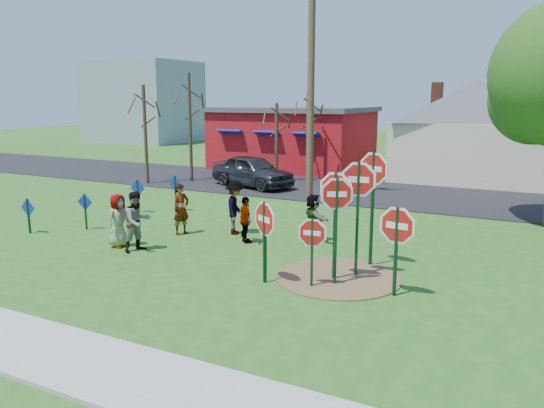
{
  "coord_description": "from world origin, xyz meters",
  "views": [
    {
      "loc": [
        8.85,
        -13.2,
        4.53
      ],
      "look_at": [
        1.39,
        1.43,
        1.2
      ],
      "focal_mm": 35.0,
      "sensor_mm": 36.0,
      "label": 1
    }
  ],
  "objects_px": {
    "stop_sign_b": "(373,180)",
    "person_a": "(118,220)",
    "stop_sign_a": "(265,225)",
    "stop_sign_d": "(358,190)",
    "person_b": "(181,209)",
    "suv": "(252,171)",
    "stop_sign_c": "(335,201)",
    "utility_pole": "(311,78)"
  },
  "relations": [
    {
      "from": "stop_sign_c",
      "to": "suv",
      "type": "height_order",
      "value": "stop_sign_c"
    },
    {
      "from": "stop_sign_a",
      "to": "person_b",
      "type": "xyz_separation_m",
      "value": [
        -4.69,
        2.91,
        -0.61
      ]
    },
    {
      "from": "person_a",
      "to": "stop_sign_d",
      "type": "bearing_deg",
      "value": -80.31
    },
    {
      "from": "stop_sign_c",
      "to": "utility_pole",
      "type": "xyz_separation_m",
      "value": [
        -4.91,
        9.95,
        3.3
      ]
    },
    {
      "from": "stop_sign_d",
      "to": "person_b",
      "type": "bearing_deg",
      "value": 160.99
    },
    {
      "from": "stop_sign_d",
      "to": "suv",
      "type": "bearing_deg",
      "value": 123.32
    },
    {
      "from": "stop_sign_c",
      "to": "person_a",
      "type": "distance_m",
      "value": 7.04
    },
    {
      "from": "person_b",
      "to": "person_a",
      "type": "bearing_deg",
      "value": 175.98
    },
    {
      "from": "suv",
      "to": "utility_pole",
      "type": "xyz_separation_m",
      "value": [
        3.69,
        -1.28,
        4.49
      ]
    },
    {
      "from": "suv",
      "to": "stop_sign_a",
      "type": "bearing_deg",
      "value": -132.07
    },
    {
      "from": "stop_sign_c",
      "to": "utility_pole",
      "type": "bearing_deg",
      "value": 118.72
    },
    {
      "from": "stop_sign_c",
      "to": "suv",
      "type": "distance_m",
      "value": 14.19
    },
    {
      "from": "stop_sign_c",
      "to": "stop_sign_b",
      "type": "bearing_deg",
      "value": 74.88
    },
    {
      "from": "stop_sign_a",
      "to": "suv",
      "type": "xyz_separation_m",
      "value": [
        -7.15,
        12.21,
        -0.63
      ]
    },
    {
      "from": "suv",
      "to": "utility_pole",
      "type": "height_order",
      "value": "utility_pole"
    },
    {
      "from": "stop_sign_b",
      "to": "stop_sign_d",
      "type": "xyz_separation_m",
      "value": [
        -0.07,
        -1.03,
        -0.12
      ]
    },
    {
      "from": "person_b",
      "to": "stop_sign_d",
      "type": "bearing_deg",
      "value": -85.4
    },
    {
      "from": "stop_sign_a",
      "to": "person_a",
      "type": "relative_size",
      "value": 1.34
    },
    {
      "from": "stop_sign_a",
      "to": "stop_sign_c",
      "type": "xyz_separation_m",
      "value": [
        1.45,
        0.98,
        0.55
      ]
    },
    {
      "from": "stop_sign_c",
      "to": "stop_sign_d",
      "type": "xyz_separation_m",
      "value": [
        0.41,
        0.5,
        0.23
      ]
    },
    {
      "from": "stop_sign_b",
      "to": "person_a",
      "type": "height_order",
      "value": "stop_sign_b"
    },
    {
      "from": "stop_sign_a",
      "to": "stop_sign_c",
      "type": "bearing_deg",
      "value": 63.81
    },
    {
      "from": "stop_sign_d",
      "to": "suv",
      "type": "xyz_separation_m",
      "value": [
        -9.01,
        10.72,
        -1.41
      ]
    },
    {
      "from": "person_a",
      "to": "suv",
      "type": "height_order",
      "value": "person_a"
    },
    {
      "from": "stop_sign_d",
      "to": "utility_pole",
      "type": "xyz_separation_m",
      "value": [
        -5.32,
        9.45,
        3.08
      ]
    },
    {
      "from": "stop_sign_a",
      "to": "utility_pole",
      "type": "relative_size",
      "value": 0.22
    },
    {
      "from": "person_b",
      "to": "suv",
      "type": "height_order",
      "value": "person_b"
    },
    {
      "from": "stop_sign_d",
      "to": "person_b",
      "type": "height_order",
      "value": "stop_sign_d"
    },
    {
      "from": "stop_sign_b",
      "to": "stop_sign_d",
      "type": "distance_m",
      "value": 1.04
    },
    {
      "from": "stop_sign_b",
      "to": "suv",
      "type": "height_order",
      "value": "stop_sign_b"
    },
    {
      "from": "stop_sign_a",
      "to": "stop_sign_b",
      "type": "height_order",
      "value": "stop_sign_b"
    },
    {
      "from": "stop_sign_d",
      "to": "person_a",
      "type": "relative_size",
      "value": 1.89
    },
    {
      "from": "person_a",
      "to": "stop_sign_b",
      "type": "bearing_deg",
      "value": -72.6
    },
    {
      "from": "stop_sign_b",
      "to": "person_a",
      "type": "xyz_separation_m",
      "value": [
        -7.42,
        -1.7,
        -1.55
      ]
    },
    {
      "from": "person_a",
      "to": "person_b",
      "type": "distance_m",
      "value": 2.24
    },
    {
      "from": "stop_sign_b",
      "to": "utility_pole",
      "type": "bearing_deg",
      "value": 139.2
    },
    {
      "from": "person_b",
      "to": "utility_pole",
      "type": "distance_m",
      "value": 9.26
    },
    {
      "from": "person_b",
      "to": "stop_sign_c",
      "type": "bearing_deg",
      "value": -90.54
    },
    {
      "from": "stop_sign_a",
      "to": "utility_pole",
      "type": "xyz_separation_m",
      "value": [
        -3.46,
        10.93,
        3.86
      ]
    },
    {
      "from": "person_b",
      "to": "utility_pole",
      "type": "bearing_deg",
      "value": 8.18
    },
    {
      "from": "stop_sign_c",
      "to": "suv",
      "type": "bearing_deg",
      "value": 129.92
    },
    {
      "from": "stop_sign_a",
      "to": "stop_sign_c",
      "type": "relative_size",
      "value": 0.76
    }
  ]
}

